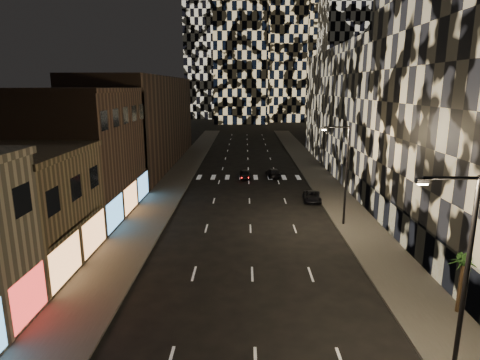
{
  "coord_description": "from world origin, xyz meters",
  "views": [
    {
      "loc": [
        -0.52,
        -5.24,
        12.51
      ],
      "look_at": [
        -0.87,
        22.6,
        6.0
      ],
      "focal_mm": 30.0,
      "sensor_mm": 36.0,
      "label": 1
    }
  ],
  "objects_px": {
    "car_dark_oncoming": "(273,173)",
    "palm_tree": "(463,264)",
    "streetlight_near": "(462,266)",
    "streetlight_far": "(344,169)",
    "car_dark_midlane": "(245,174)",
    "car_dark_rightlane": "(312,197)"
  },
  "relations": [
    {
      "from": "streetlight_near",
      "to": "streetlight_far",
      "type": "bearing_deg",
      "value": 90.0
    },
    {
      "from": "streetlight_far",
      "to": "car_dark_oncoming",
      "type": "xyz_separation_m",
      "value": [
        -4.85,
        20.12,
        -4.74
      ]
    },
    {
      "from": "car_dark_midlane",
      "to": "car_dark_oncoming",
      "type": "distance_m",
      "value": 4.14
    },
    {
      "from": "streetlight_near",
      "to": "car_dark_rightlane",
      "type": "bearing_deg",
      "value": 92.78
    },
    {
      "from": "streetlight_far",
      "to": "car_dark_oncoming",
      "type": "relative_size",
      "value": 2.13
    },
    {
      "from": "car_dark_oncoming",
      "to": "car_dark_rightlane",
      "type": "relative_size",
      "value": 1.06
    },
    {
      "from": "streetlight_far",
      "to": "car_dark_midlane",
      "type": "relative_size",
      "value": 2.5
    },
    {
      "from": "car_dark_midlane",
      "to": "streetlight_near",
      "type": "bearing_deg",
      "value": -81.21
    },
    {
      "from": "streetlight_near",
      "to": "palm_tree",
      "type": "relative_size",
      "value": 2.61
    },
    {
      "from": "car_dark_oncoming",
      "to": "streetlight_far",
      "type": "bearing_deg",
      "value": 97.21
    },
    {
      "from": "car_dark_oncoming",
      "to": "car_dark_rightlane",
      "type": "distance_m",
      "value": 12.69
    },
    {
      "from": "car_dark_rightlane",
      "to": "palm_tree",
      "type": "bearing_deg",
      "value": -74.2
    },
    {
      "from": "streetlight_near",
      "to": "streetlight_far",
      "type": "height_order",
      "value": "same"
    },
    {
      "from": "streetlight_near",
      "to": "palm_tree",
      "type": "xyz_separation_m",
      "value": [
        3.11,
        5.23,
        -2.35
      ]
    },
    {
      "from": "streetlight_near",
      "to": "palm_tree",
      "type": "distance_m",
      "value": 6.53
    },
    {
      "from": "car_dark_oncoming",
      "to": "palm_tree",
      "type": "xyz_separation_m",
      "value": [
        7.97,
        -34.89,
        2.39
      ]
    },
    {
      "from": "streetlight_near",
      "to": "car_dark_oncoming",
      "type": "distance_m",
      "value": 40.69
    },
    {
      "from": "streetlight_far",
      "to": "car_dark_rightlane",
      "type": "xyz_separation_m",
      "value": [
        -1.35,
        7.92,
        -4.8
      ]
    },
    {
      "from": "car_dark_oncoming",
      "to": "palm_tree",
      "type": "bearing_deg",
      "value": 96.51
    },
    {
      "from": "streetlight_far",
      "to": "palm_tree",
      "type": "distance_m",
      "value": 15.28
    },
    {
      "from": "streetlight_near",
      "to": "streetlight_far",
      "type": "xyz_separation_m",
      "value": [
        0.0,
        20.0,
        0.0
      ]
    },
    {
      "from": "car_dark_midlane",
      "to": "palm_tree",
      "type": "xyz_separation_m",
      "value": [
        11.97,
        -33.8,
        2.38
      ]
    }
  ]
}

